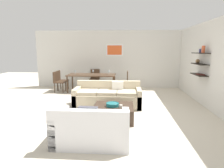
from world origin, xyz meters
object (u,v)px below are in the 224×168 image
at_px(coffee_table, 114,113).
at_px(dining_chair_left_near, 58,80).
at_px(candle_jar, 121,106).
at_px(dining_chair_right_far, 125,80).
at_px(dining_chair_left_far, 61,79).
at_px(wine_glass_head, 93,71).
at_px(wine_glass_right_far, 109,71).
at_px(decorative_bowl, 112,104).
at_px(sofa_beige, 108,97).
at_px(wine_glass_left_far, 75,71).
at_px(dining_table, 92,76).
at_px(loveseat_white, 92,129).
at_px(dining_chair_head, 95,77).

height_order(coffee_table, dining_chair_left_near, dining_chair_left_near).
bearing_deg(candle_jar, dining_chair_right_far, 88.72).
bearing_deg(dining_chair_left_far, dining_chair_right_far, 0.00).
xyz_separation_m(coffee_table, wine_glass_head, (-1.17, 3.74, 0.67)).
relative_size(candle_jar, dining_chair_left_near, 0.10).
relative_size(wine_glass_right_far, wine_glass_head, 1.10).
xyz_separation_m(decorative_bowl, wine_glass_head, (-1.14, 3.79, 0.43)).
height_order(sofa_beige, coffee_table, sofa_beige).
distance_m(dining_chair_left_far, wine_glass_right_far, 2.21).
relative_size(dining_chair_left_far, wine_glass_right_far, 4.93).
bearing_deg(dining_chair_right_far, coffee_table, -94.37).
relative_size(sofa_beige, wine_glass_right_far, 11.94).
distance_m(coffee_table, wine_glass_left_far, 4.01).
xyz_separation_m(dining_table, wine_glass_left_far, (-0.74, 0.11, 0.18)).
xyz_separation_m(loveseat_white, coffee_table, (0.35, 1.28, -0.10)).
bearing_deg(wine_glass_left_far, wine_glass_right_far, -0.00).
xyz_separation_m(dining_chair_right_far, wine_glass_head, (-1.44, 0.19, 0.35)).
bearing_deg(dining_table, sofa_beige, -66.94).
xyz_separation_m(loveseat_white, wine_glass_left_far, (-1.56, 4.74, 0.58)).
bearing_deg(loveseat_white, candle_jar, 64.84).
distance_m(dining_table, wine_glass_left_far, 0.77).
bearing_deg(dining_chair_head, wine_glass_right_far, -45.19).
xyz_separation_m(decorative_bowl, dining_chair_left_far, (-2.58, 3.60, 0.08)).
bearing_deg(decorative_bowl, candle_jar, -21.75).
height_order(dining_chair_left_near, wine_glass_right_far, wine_glass_right_far).
bearing_deg(dining_table, wine_glass_right_far, 8.58).
xyz_separation_m(sofa_beige, wine_glass_left_far, (-1.64, 2.23, 0.58)).
relative_size(coffee_table, dining_chair_left_near, 1.16).
bearing_deg(wine_glass_head, dining_chair_left_far, -172.51).
xyz_separation_m(candle_jar, dining_table, (-1.35, 3.48, 0.27)).
xyz_separation_m(coffee_table, wine_glass_right_far, (-0.42, 3.46, 0.69)).
bearing_deg(wine_glass_right_far, decorative_bowl, -83.56).
distance_m(coffee_table, dining_chair_left_near, 4.10).
bearing_deg(wine_glass_head, wine_glass_right_far, -20.71).
bearing_deg(sofa_beige, wine_glass_left_far, 126.42).
height_order(coffee_table, dining_chair_head, dining_chair_head).
distance_m(loveseat_white, decorative_bowl, 1.28).
distance_m(dining_chair_right_far, wine_glass_right_far, 0.79).
height_order(sofa_beige, wine_glass_head, wine_glass_head).
bearing_deg(dining_chair_right_far, decorative_bowl, -94.73).
distance_m(wine_glass_right_far, wine_glass_head, 0.79).
bearing_deg(dining_table, candle_jar, -68.75).
bearing_deg(decorative_bowl, coffee_table, 61.18).
bearing_deg(dining_chair_head, coffee_table, -74.53).
height_order(dining_table, wine_glass_left_far, wine_glass_left_far).
xyz_separation_m(decorative_bowl, dining_chair_head, (-1.14, 4.26, 0.08)).
height_order(dining_chair_left_far, wine_glass_right_far, wine_glass_right_far).
xyz_separation_m(dining_chair_left_far, dining_chair_right_far, (2.87, 0.00, 0.00)).
height_order(coffee_table, wine_glass_head, wine_glass_head).
bearing_deg(wine_glass_right_far, coffee_table, -83.04).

